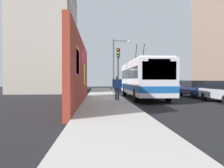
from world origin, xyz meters
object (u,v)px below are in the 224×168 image
at_px(parked_car_white, 174,87).
at_px(street_lamp, 116,62).
at_px(city_bus, 143,78).
at_px(traffic_light, 118,64).
at_px(parked_car_navy, 195,88).
at_px(pedestrian_at_curb, 117,86).

relative_size(parked_car_white, street_lamp, 0.79).
bearing_deg(parked_car_white, city_bus, 145.37).
xyz_separation_m(parked_car_white, traffic_light, (-7.03, 7.35, 2.23)).
bearing_deg(street_lamp, traffic_light, 178.43).
relative_size(parked_car_navy, street_lamp, 0.78).
bearing_deg(city_bus, pedestrian_at_curb, 144.19).
height_order(parked_car_white, traffic_light, traffic_light).
relative_size(city_bus, pedestrian_at_curb, 6.54).
height_order(parked_car_white, street_lamp, street_lamp).
bearing_deg(parked_car_white, street_lamp, 104.93).
relative_size(traffic_light, street_lamp, 0.73).
distance_m(city_bus, pedestrian_at_curb, 4.40).
bearing_deg(parked_car_white, parked_car_navy, -180.00).
bearing_deg(street_lamp, parked_car_navy, -121.35).
bearing_deg(traffic_light, parked_car_white, -46.29).
height_order(traffic_light, street_lamp, street_lamp).
bearing_deg(city_bus, parked_car_white, -34.63).
relative_size(parked_car_white, pedestrian_at_curb, 2.66).
relative_size(city_bus, parked_car_white, 2.46).
bearing_deg(traffic_light, city_bus, -103.14).
xyz_separation_m(city_bus, parked_car_white, (7.53, -5.20, -0.96)).
bearing_deg(pedestrian_at_curb, traffic_light, -5.71).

